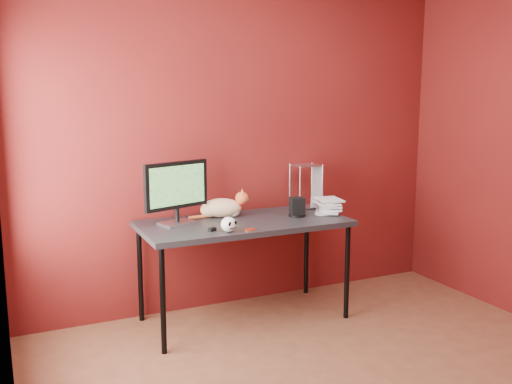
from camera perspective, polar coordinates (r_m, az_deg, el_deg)
name	(u,v)px	position (r m, az deg, el deg)	size (l,w,h in m)	color
room	(382,137)	(2.92, 12.47, 5.37)	(3.52, 3.52, 2.61)	brown
desk	(244,228)	(4.14, -1.21, -3.58)	(1.50, 0.70, 0.75)	black
monitor	(176,190)	(4.01, -7.96, 0.25)	(0.50, 0.23, 0.44)	#A8A7AC
cat	(222,208)	(4.24, -3.41, -1.56)	(0.44, 0.25, 0.21)	orange
skull_mug	(229,224)	(3.79, -2.75, -3.26)	(0.11, 0.11, 0.10)	silver
speaker	(297,208)	(4.27, 4.13, -1.57)	(0.12, 0.12, 0.14)	black
book_stack	(318,136)	(4.36, 6.18, 5.59)	(0.28, 0.29, 1.18)	beige
wire_rack	(306,186)	(4.58, 5.02, 0.60)	(0.22, 0.18, 0.35)	#A8A7AC
pocket_knife	(250,230)	(3.83, -0.64, -3.79)	(0.07, 0.02, 0.01)	#B02A0D
black_gadget	(212,229)	(3.83, -4.41, -3.74)	(0.05, 0.03, 0.03)	black
washer	(248,231)	(3.83, -0.80, -3.88)	(0.05, 0.05, 0.00)	#A8A7AC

